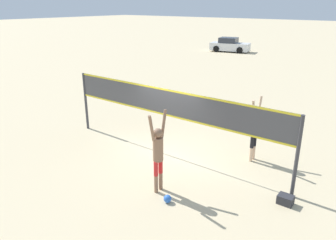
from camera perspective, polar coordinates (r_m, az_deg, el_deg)
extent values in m
plane|color=beige|center=(11.29, 0.00, -6.11)|extent=(200.00, 200.00, 0.00)
cylinder|color=#38383D|center=(13.67, -14.13, 3.15)|extent=(0.10, 0.10, 2.32)
cylinder|color=#38383D|center=(9.12, 21.55, -6.10)|extent=(0.10, 0.10, 2.32)
cube|color=#47474C|center=(10.61, 0.00, 3.01)|extent=(8.29, 0.02, 0.91)
cube|color=yellow|center=(10.50, 0.00, 5.22)|extent=(8.29, 0.03, 0.06)
cube|color=yellow|center=(10.74, 0.00, 0.85)|extent=(8.29, 0.03, 0.06)
cylinder|color=#8C664C|center=(9.12, -2.08, -11.05)|extent=(0.11, 0.11, 0.51)
cylinder|color=red|center=(8.89, -2.12, -8.47)|extent=(0.12, 0.12, 0.42)
cylinder|color=#8C664C|center=(9.25, -1.28, -10.55)|extent=(0.11, 0.11, 0.51)
cylinder|color=red|center=(9.03, -1.30, -7.99)|extent=(0.12, 0.12, 0.42)
cylinder|color=#8C664C|center=(8.72, -1.74, -5.09)|extent=(0.28, 0.28, 0.66)
sphere|color=#8C664C|center=(8.54, -1.77, -2.29)|extent=(0.26, 0.26, 0.26)
cylinder|color=#8C664C|center=(8.29, -2.87, -1.50)|extent=(0.08, 0.23, 0.74)
cylinder|color=#8C664C|center=(8.64, -0.76, -0.56)|extent=(0.08, 0.23, 0.74)
cylinder|color=beige|center=(11.29, 14.66, -5.46)|extent=(0.11, 0.11, 0.48)
cylinder|color=black|center=(11.12, 14.85, -3.43)|extent=(0.12, 0.12, 0.39)
cylinder|color=beige|center=(11.12, 14.25, -5.82)|extent=(0.11, 0.11, 0.48)
cylinder|color=black|center=(10.95, 14.44, -3.76)|extent=(0.12, 0.12, 0.39)
cylinder|color=beige|center=(10.85, 14.87, -1.15)|extent=(0.28, 0.28, 0.62)
sphere|color=beige|center=(10.71, 15.07, 0.99)|extent=(0.24, 0.24, 0.24)
cylinder|color=beige|center=(10.87, 15.66, 2.25)|extent=(0.08, 0.22, 0.69)
cylinder|color=beige|center=(10.44, 14.64, 1.63)|extent=(0.08, 0.22, 0.69)
sphere|color=blue|center=(8.78, -0.08, -13.55)|extent=(0.21, 0.21, 0.21)
cube|color=#2D2D33|center=(9.23, 19.78, -12.91)|extent=(0.39, 0.30, 0.24)
cube|color=silver|center=(36.37, 10.75, 12.44)|extent=(4.32, 2.57, 0.80)
cube|color=#2D333D|center=(36.35, 10.50, 13.52)|extent=(2.12, 1.95, 0.54)
cylinder|color=black|center=(36.91, 12.98, 12.07)|extent=(0.67, 0.35, 0.64)
cylinder|color=black|center=(35.31, 12.38, 11.78)|extent=(0.67, 0.35, 0.64)
cylinder|color=black|center=(37.51, 9.16, 12.43)|extent=(0.67, 0.35, 0.64)
cylinder|color=black|center=(35.94, 8.41, 12.16)|extent=(0.67, 0.35, 0.64)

